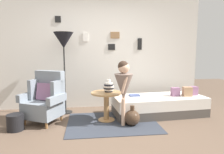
{
  "coord_description": "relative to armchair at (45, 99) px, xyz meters",
  "views": [
    {
      "loc": [
        -0.33,
        -2.88,
        1.36
      ],
      "look_at": [
        0.15,
        0.95,
        0.85
      ],
      "focal_mm": 32.23,
      "sensor_mm": 36.0,
      "label": 1
    }
  ],
  "objects": [
    {
      "name": "daybed",
      "position": [
        2.31,
        0.13,
        -0.24
      ],
      "size": [
        1.96,
        0.95,
        0.4
      ],
      "color": "#4C4742",
      "rests_on": "ground"
    },
    {
      "name": "vase_striped",
      "position": [
        1.21,
        -0.06,
        0.22
      ],
      "size": [
        0.2,
        0.2,
        0.24
      ],
      "color": "black",
      "rests_on": "side_table"
    },
    {
      "name": "pillow_mid",
      "position": [
        2.9,
        0.06,
        0.06
      ],
      "size": [
        0.19,
        0.13,
        0.2
      ],
      "primitive_type": "cube",
      "rotation": [
        0.0,
        0.0,
        -0.05
      ],
      "color": "tan",
      "rests_on": "daybed"
    },
    {
      "name": "side_table",
      "position": [
        1.16,
        -0.09,
        -0.03
      ],
      "size": [
        0.59,
        0.59,
        0.56
      ],
      "color": "tan",
      "rests_on": "ground"
    },
    {
      "name": "person_child",
      "position": [
        1.45,
        -0.36,
        0.32
      ],
      "size": [
        0.34,
        0.34,
        1.18
      ],
      "color": "#D8AD8E",
      "rests_on": "ground"
    },
    {
      "name": "ground_plane",
      "position": [
        1.13,
        -0.98,
        -0.44
      ],
      "size": [
        12.0,
        12.0,
        0.0
      ],
      "primitive_type": "plane",
      "color": "brown"
    },
    {
      "name": "rug",
      "position": [
        1.26,
        -0.24,
        -0.43
      ],
      "size": [
        1.68,
        1.28,
        0.01
      ],
      "primitive_type": "cube",
      "color": "#333842",
      "rests_on": "ground"
    },
    {
      "name": "floor_lamp",
      "position": [
        0.32,
        0.52,
        1.08
      ],
      "size": [
        0.42,
        0.42,
        1.74
      ],
      "color": "black",
      "rests_on": "ground"
    },
    {
      "name": "gallery_wall",
      "position": [
        1.13,
        0.97,
        0.86
      ],
      "size": [
        4.8,
        0.12,
        2.6
      ],
      "color": "silver",
      "rests_on": "ground"
    },
    {
      "name": "demijohn_near",
      "position": [
        1.6,
        -0.41,
        -0.29
      ],
      "size": [
        0.29,
        0.29,
        0.37
      ],
      "color": "#473323",
      "rests_on": "ground"
    },
    {
      "name": "book_on_daybed",
      "position": [
        1.8,
        0.23,
        -0.02
      ],
      "size": [
        0.23,
        0.17,
        0.03
      ],
      "primitive_type": "cube",
      "rotation": [
        0.0,
        0.0,
        0.05
      ],
      "color": "#4D5E95",
      "rests_on": "daybed"
    },
    {
      "name": "magazine_basket",
      "position": [
        -0.43,
        -0.38,
        -0.3
      ],
      "size": [
        0.28,
        0.28,
        0.28
      ],
      "primitive_type": "cylinder",
      "color": "black",
      "rests_on": "ground"
    },
    {
      "name": "armchair",
      "position": [
        0.0,
        0.0,
        0.0
      ],
      "size": [
        0.9,
        0.82,
        0.97
      ],
      "color": "olive",
      "rests_on": "ground"
    },
    {
      "name": "pillow_back",
      "position": [
        2.66,
        0.12,
        0.05
      ],
      "size": [
        0.17,
        0.12,
        0.18
      ],
      "primitive_type": "cube",
      "rotation": [
        0.0,
        0.0,
        0.03
      ],
      "color": "gray",
      "rests_on": "daybed"
    },
    {
      "name": "pillow_head",
      "position": [
        3.08,
        0.15,
        0.05
      ],
      "size": [
        0.19,
        0.14,
        0.19
      ],
      "primitive_type": "cube",
      "rotation": [
        0.0,
        0.0,
        0.11
      ],
      "color": "gray",
      "rests_on": "daybed"
    }
  ]
}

